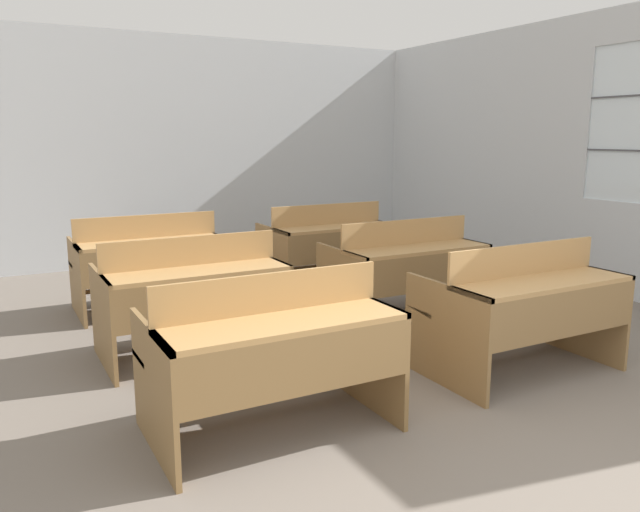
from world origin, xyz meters
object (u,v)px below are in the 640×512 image
bench_front_left (272,350)px  bench_second_left (193,293)px  bench_front_right (523,305)px  bench_second_right (406,268)px  bench_third_right (328,243)px  bench_third_left (149,260)px

bench_front_left → bench_second_left: (-0.01, 1.36, 0.00)m
bench_front_right → bench_second_left: bearing=143.6°
bench_front_left → bench_front_right: 1.83m
bench_front_left → bench_second_right: (1.86, 1.36, 0.00)m
bench_second_left → bench_third_right: bearing=36.3°
bench_third_left → bench_third_right: 1.86m
bench_second_left → bench_second_right: bearing=-0.2°
bench_front_right → bench_second_right: same height
bench_third_left → bench_third_right: (1.86, 0.01, 0.00)m
bench_front_left → bench_third_right: bearing=55.8°
bench_front_left → bench_third_right: 3.31m
bench_front_left → bench_second_right: 2.30m
bench_front_left → bench_second_left: same height
bench_front_right → bench_third_left: size_ratio=1.00×
bench_third_left → bench_front_right: bearing=-56.2°
bench_third_left → bench_third_right: bearing=0.2°
bench_second_right → bench_third_left: 2.31m
bench_third_right → bench_second_right: bearing=-90.3°
bench_front_left → bench_second_left: size_ratio=1.00×
bench_third_left → bench_third_right: size_ratio=1.00×
bench_second_left → bench_third_left: same height
bench_front_left → bench_second_left: 1.36m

